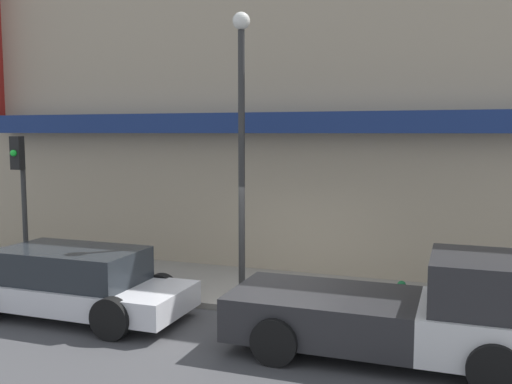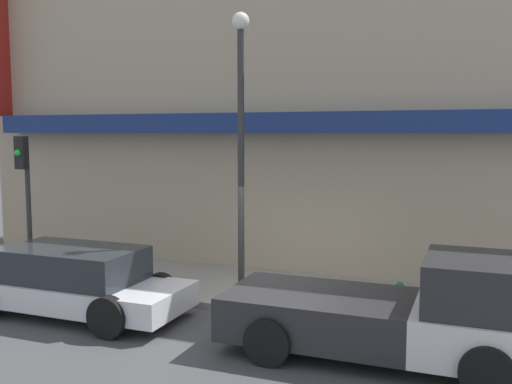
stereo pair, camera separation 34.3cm
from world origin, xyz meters
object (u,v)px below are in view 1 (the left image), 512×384
Objects in this scene: pickup_truck at (410,312)px; traffic_light at (21,180)px; fire_hydrant at (401,300)px; street_lamp at (242,124)px; parked_car at (72,282)px.

traffic_light is at bearing 169.77° from pickup_truck.
traffic_light reaches higher than fire_hydrant.
pickup_truck is 1.50× the size of traffic_light.
street_lamp is (-3.64, 1.95, 3.04)m from pickup_truck.
fire_hydrant is 9.28m from traffic_light.
traffic_light is (-9.34, 1.86, 1.71)m from pickup_truck.
pickup_truck is at bearing -11.26° from traffic_light.
parked_car is 6.64× the size of fire_hydrant.
pickup_truck is 9.68m from traffic_light.
traffic_light reaches higher than parked_car.
traffic_light reaches higher than pickup_truck.
fire_hydrant is at bearing 100.90° from pickup_truck.
street_lamp is at bearing 0.93° from traffic_light.
street_lamp reaches higher than pickup_truck.
pickup_truck is 0.86× the size of street_lamp.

